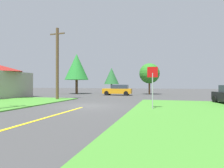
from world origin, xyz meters
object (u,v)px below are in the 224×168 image
(stop_sign, at_px, (153,80))
(car_approaching_junction, at_px, (118,90))
(pine_tree_center, at_px, (149,73))
(oak_tree_right, at_px, (112,76))
(oak_tree_left, at_px, (77,67))
(utility_pole_mid, at_px, (57,63))

(stop_sign, relative_size, car_approaching_junction, 0.64)
(car_approaching_junction, xyz_separation_m, pine_tree_center, (4.54, 3.59, 2.69))
(oak_tree_right, bearing_deg, pine_tree_center, -15.84)
(oak_tree_left, bearing_deg, stop_sign, -50.35)
(car_approaching_junction, bearing_deg, utility_pole_mid, 63.59)
(oak_tree_left, height_order, pine_tree_center, oak_tree_left)
(car_approaching_junction, relative_size, oak_tree_right, 0.93)
(utility_pole_mid, distance_m, oak_tree_right, 15.45)
(car_approaching_junction, height_order, oak_tree_left, oak_tree_left)
(stop_sign, xyz_separation_m, utility_pole_mid, (-10.41, 5.13, 2.05))
(pine_tree_center, relative_size, oak_tree_right, 1.08)
(car_approaching_junction, distance_m, oak_tree_left, 9.23)
(utility_pole_mid, bearing_deg, car_approaching_junction, 65.25)
(stop_sign, xyz_separation_m, oak_tree_right, (-8.55, 20.45, 1.27))
(car_approaching_junction, xyz_separation_m, oak_tree_right, (-2.61, 5.61, 2.43))
(stop_sign, distance_m, car_approaching_junction, 16.02)
(car_approaching_junction, height_order, pine_tree_center, pine_tree_center)
(stop_sign, height_order, utility_pole_mid, utility_pole_mid)
(oak_tree_left, distance_m, oak_tree_right, 6.69)
(utility_pole_mid, bearing_deg, stop_sign, -26.23)
(oak_tree_right, bearing_deg, stop_sign, -67.30)
(stop_sign, relative_size, oak_tree_right, 0.59)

